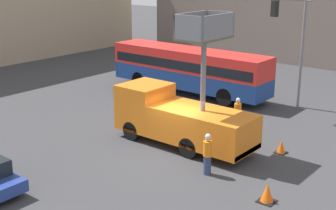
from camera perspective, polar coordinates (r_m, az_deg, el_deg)
name	(u,v)px	position (r m, az deg, el deg)	size (l,w,h in m)	color
ground_plane	(174,151)	(22.44, 0.70, -5.67)	(120.00, 120.00, 0.00)	#38383A
utility_truck	(180,116)	(22.77, 1.46, -1.34)	(2.49, 7.22, 6.52)	orange
city_bus	(189,67)	(32.11, 2.54, 4.64)	(2.46, 11.78, 3.06)	navy
traffic_light_pole	(294,35)	(28.71, 15.08, 8.28)	(2.94, 2.68, 6.97)	slate
road_worker_near_truck	(208,154)	(19.84, 4.84, -5.99)	(0.38, 0.38, 1.83)	navy
road_worker_directing	(238,114)	(25.41, 8.47, -1.05)	(0.38, 0.38, 1.75)	navy
traffic_cone_near_truck	(281,147)	(22.82, 13.64, -5.01)	(0.53, 0.53, 0.61)	black
traffic_cone_mid_road	(267,193)	(18.21, 12.00, -10.49)	(0.64, 0.64, 0.73)	black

